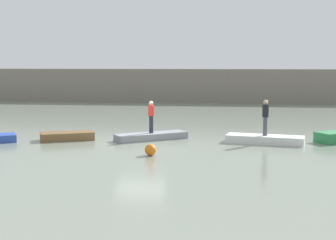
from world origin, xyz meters
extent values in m
plane|color=gray|center=(0.00, 0.00, 0.00)|extent=(120.00, 120.00, 0.00)
cube|color=gray|center=(0.00, 24.67, 1.68)|extent=(80.00, 1.20, 3.36)
cube|color=brown|center=(-3.97, 0.27, 0.21)|extent=(2.98, 2.19, 0.42)
cube|color=gray|center=(0.42, 0.89, 0.18)|extent=(3.81, 3.06, 0.36)
cube|color=white|center=(6.30, 0.42, 0.20)|extent=(4.01, 1.89, 0.40)
cylinder|color=#232838|center=(0.42, 0.89, 0.81)|extent=(0.22, 0.22, 0.90)
cylinder|color=red|center=(0.42, 0.89, 1.54)|extent=(0.32, 0.32, 0.57)
sphere|color=beige|center=(0.42, 0.89, 1.95)|extent=(0.23, 0.23, 0.23)
cylinder|color=#4C4C56|center=(6.30, 0.42, 0.87)|extent=(0.22, 0.22, 0.94)
cylinder|color=black|center=(6.30, 0.42, 1.65)|extent=(0.32, 0.32, 0.63)
sphere|color=beige|center=(6.30, 0.42, 2.09)|extent=(0.25, 0.25, 0.25)
sphere|color=orange|center=(1.05, -3.49, 0.26)|extent=(0.52, 0.52, 0.52)
camera|label=1|loc=(4.32, -24.74, 4.13)|focal=53.05mm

